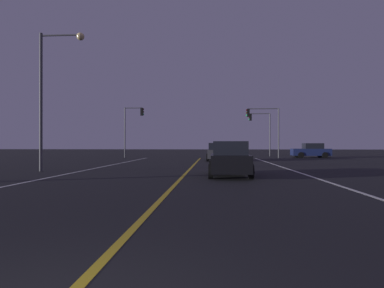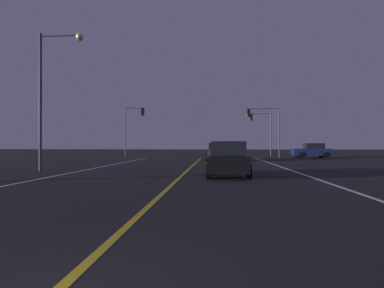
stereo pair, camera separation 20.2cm
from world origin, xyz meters
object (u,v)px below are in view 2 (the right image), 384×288
(car_lead_same_lane, at_px, (228,159))
(traffic_light_far_right, at_px, (261,125))
(traffic_light_near_right, at_px, (264,121))
(street_lamp_left_mid, at_px, (51,83))
(car_crossing_side, at_px, (312,151))
(traffic_light_near_left, at_px, (134,121))
(car_ahead_far, at_px, (217,152))

(car_lead_same_lane, height_order, traffic_light_far_right, traffic_light_far_right)
(traffic_light_near_right, distance_m, street_lamp_left_mid, 24.12)
(car_crossing_side, xyz_separation_m, traffic_light_near_left, (-20.77, -1.45, 3.47))
(traffic_light_near_left, relative_size, traffic_light_far_right, 1.04)
(car_ahead_far, height_order, car_lead_same_lane, same)
(car_ahead_far, distance_m, traffic_light_near_left, 11.93)
(traffic_light_near_left, bearing_deg, street_lamp_left_mid, -90.07)
(traffic_light_near_left, bearing_deg, traffic_light_far_right, 19.62)
(car_ahead_far, distance_m, car_crossing_side, 13.37)
(car_crossing_side, relative_size, traffic_light_near_left, 0.73)
(car_lead_same_lane, bearing_deg, street_lamp_left_mid, 78.41)
(traffic_light_far_right, bearing_deg, traffic_light_near_right, 85.32)
(traffic_light_near_right, xyz_separation_m, traffic_light_far_right, (0.45, 5.50, -0.07))
(car_crossing_side, bearing_deg, traffic_light_near_left, 4.00)
(traffic_light_near_left, xyz_separation_m, traffic_light_far_right, (15.43, 5.50, -0.13))
(car_lead_same_lane, relative_size, traffic_light_near_right, 0.76)
(car_crossing_side, bearing_deg, traffic_light_far_right, -37.15)
(car_ahead_far, relative_size, street_lamp_left_mid, 0.54)
(traffic_light_near_left, height_order, traffic_light_far_right, traffic_light_near_left)
(car_lead_same_lane, height_order, street_lamp_left_mid, street_lamp_left_mid)
(car_lead_same_lane, distance_m, traffic_light_far_right, 27.17)
(traffic_light_far_right, bearing_deg, car_ahead_far, 63.51)
(traffic_light_near_right, distance_m, traffic_light_near_left, 14.98)
(traffic_light_near_right, xyz_separation_m, traffic_light_near_left, (-14.98, 0.00, 0.05))
(car_crossing_side, distance_m, traffic_light_near_right, 6.88)
(traffic_light_near_right, bearing_deg, car_crossing_side, -165.91)
(car_ahead_far, xyz_separation_m, traffic_light_near_left, (-9.69, 6.02, 3.47))
(traffic_light_near_left, bearing_deg, traffic_light_near_right, 0.00)
(car_crossing_side, height_order, traffic_light_near_right, traffic_light_near_right)
(street_lamp_left_mid, bearing_deg, traffic_light_far_right, 57.61)
(traffic_light_far_right, bearing_deg, street_lamp_left_mid, 57.61)
(car_crossing_side, bearing_deg, traffic_light_near_right, 14.09)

